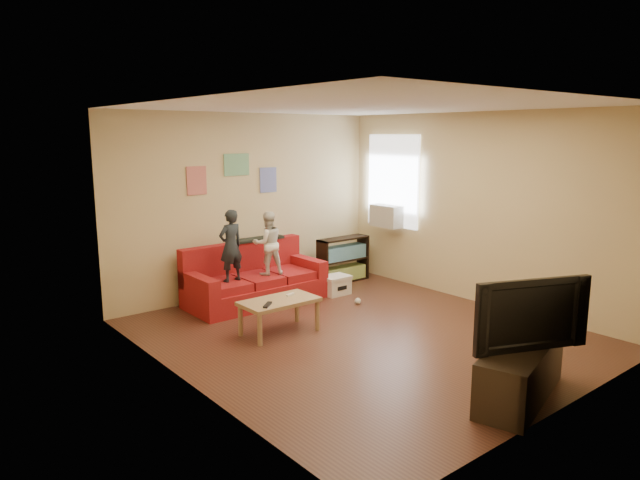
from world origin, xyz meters
TOP-DOWN VIEW (x-y plane):
  - room_shell at (0.00, 0.00)m, footprint 4.52×5.02m
  - sofa at (-0.26, 2.00)m, footprint 1.97×0.91m
  - child_a at (-0.71, 1.83)m, footprint 0.38×0.26m
  - child_b at (-0.11, 1.83)m, footprint 0.51×0.44m
  - coffee_table at (-0.74, 0.67)m, footprint 0.94×0.52m
  - remote at (-0.99, 0.55)m, footprint 0.19×0.18m
  - game_controller at (-0.54, 0.72)m, footprint 0.13×0.07m
  - bookshelf at (1.50, 2.05)m, footprint 0.92×0.27m
  - window at (2.22, 1.65)m, footprint 0.04×1.08m
  - ac_unit at (2.10, 1.65)m, footprint 0.28×0.55m
  - artwork_left at (-0.85, 2.48)m, footprint 0.30×0.01m
  - artwork_center at (-0.20, 2.48)m, footprint 0.42×0.01m
  - artwork_right at (0.35, 2.48)m, footprint 0.30×0.01m
  - file_box at (0.90, 1.54)m, footprint 0.42×0.32m
  - tv_stand at (-0.03, -2.14)m, footprint 1.41×0.81m
  - television at (-0.03, -2.14)m, footprint 1.10×0.57m
  - tissue at (0.82, 0.95)m, footprint 0.11×0.11m

SIDE VIEW (x-z plane):
  - tissue at x=0.82m, z-range 0.00..0.09m
  - file_box at x=0.90m, z-range 0.00..0.29m
  - tv_stand at x=-0.03m, z-range 0.00..0.50m
  - sofa at x=-0.26m, z-range -0.14..0.73m
  - bookshelf at x=1.50m, z-range -0.04..0.69m
  - coffee_table at x=-0.74m, z-range 0.15..0.57m
  - remote at x=-0.99m, z-range 0.42..0.44m
  - game_controller at x=-0.54m, z-range 0.42..0.45m
  - television at x=-0.03m, z-range 0.50..1.16m
  - child_b at x=-0.11m, z-range 0.41..1.32m
  - child_a at x=-0.71m, z-range 0.41..1.40m
  - ac_unit at x=2.10m, z-range 0.91..1.26m
  - room_shell at x=0.00m, z-range -0.01..2.71m
  - window at x=2.22m, z-range 0.90..2.38m
  - artwork_right at x=0.35m, z-range 1.51..1.89m
  - artwork_left at x=-0.85m, z-range 1.55..1.95m
  - artwork_center at x=-0.20m, z-range 1.79..2.11m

